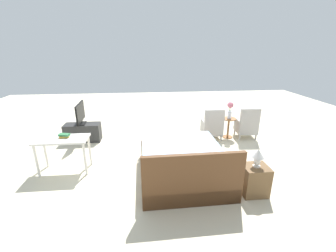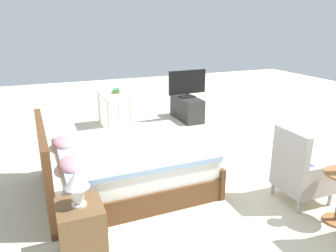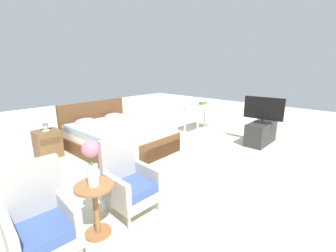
{
  "view_description": "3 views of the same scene",
  "coord_description": "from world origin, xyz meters",
  "px_view_note": "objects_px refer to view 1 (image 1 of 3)",
  "views": [
    {
      "loc": [
        0.49,
        5.09,
        2.51
      ],
      "look_at": [
        0.01,
        0.21,
        0.78
      ],
      "focal_mm": 24.0,
      "sensor_mm": 36.0,
      "label": 1
    },
    {
      "loc": [
        -4.02,
        2.03,
        2.1
      ],
      "look_at": [
        0.17,
        0.33,
        0.64
      ],
      "focal_mm": 35.0,
      "sensor_mm": 36.0,
      "label": 2
    },
    {
      "loc": [
        -2.85,
        -2.78,
        1.75
      ],
      "look_at": [
        0.18,
        0.01,
        0.65
      ],
      "focal_mm": 24.0,
      "sensor_mm": 36.0,
      "label": 3
    }
  ],
  "objects_px": {
    "armchair_by_window_left": "(247,126)",
    "vanity_desk": "(62,143)",
    "armchair_by_window_right": "(212,127)",
    "book_stack": "(64,136)",
    "flower_vase": "(230,108)",
    "table_lamp": "(258,155)",
    "nightstand": "(254,180)",
    "tv_stand": "(83,132)",
    "side_table": "(228,125)",
    "tv_flatscreen": "(80,113)",
    "bed": "(183,163)"
  },
  "relations": [
    {
      "from": "nightstand",
      "to": "side_table",
      "type": "bearing_deg",
      "value": -100.15
    },
    {
      "from": "armchair_by_window_left",
      "to": "vanity_desk",
      "type": "distance_m",
      "value": 4.82
    },
    {
      "from": "tv_stand",
      "to": "vanity_desk",
      "type": "xyz_separation_m",
      "value": [
        -0.05,
        1.63,
        0.38
      ]
    },
    {
      "from": "flower_vase",
      "to": "book_stack",
      "type": "relative_size",
      "value": 2.06
    },
    {
      "from": "book_stack",
      "to": "tv_stand",
      "type": "bearing_deg",
      "value": -86.84
    },
    {
      "from": "armchair_by_window_left",
      "to": "armchair_by_window_right",
      "type": "xyz_separation_m",
      "value": [
        1.02,
        0.0,
        0.0
      ]
    },
    {
      "from": "bed",
      "to": "tv_stand",
      "type": "relative_size",
      "value": 2.13
    },
    {
      "from": "nightstand",
      "to": "vanity_desk",
      "type": "xyz_separation_m",
      "value": [
        3.62,
        -1.15,
        0.36
      ]
    },
    {
      "from": "armchair_by_window_right",
      "to": "tv_stand",
      "type": "distance_m",
      "value": 3.64
    },
    {
      "from": "flower_vase",
      "to": "table_lamp",
      "type": "xyz_separation_m",
      "value": [
        0.47,
        2.65,
        -0.12
      ]
    },
    {
      "from": "tv_stand",
      "to": "vanity_desk",
      "type": "bearing_deg",
      "value": 91.63
    },
    {
      "from": "nightstand",
      "to": "table_lamp",
      "type": "xyz_separation_m",
      "value": [
        -0.0,
        0.0,
        0.49
      ]
    },
    {
      "from": "armchair_by_window_right",
      "to": "flower_vase",
      "type": "relative_size",
      "value": 1.93
    },
    {
      "from": "armchair_by_window_left",
      "to": "side_table",
      "type": "distance_m",
      "value": 0.51
    },
    {
      "from": "bed",
      "to": "tv_flatscreen",
      "type": "xyz_separation_m",
      "value": [
        2.49,
        -2.11,
        0.51
      ]
    },
    {
      "from": "flower_vase",
      "to": "nightstand",
      "type": "relative_size",
      "value": 0.88
    },
    {
      "from": "tv_stand",
      "to": "tv_flatscreen",
      "type": "relative_size",
      "value": 1.1
    },
    {
      "from": "flower_vase",
      "to": "tv_stand",
      "type": "bearing_deg",
      "value": -1.98
    },
    {
      "from": "tv_stand",
      "to": "table_lamp",
      "type": "bearing_deg",
      "value": 142.77
    },
    {
      "from": "armchair_by_window_left",
      "to": "tv_stand",
      "type": "bearing_deg",
      "value": -2.92
    },
    {
      "from": "bed",
      "to": "tv_flatscreen",
      "type": "relative_size",
      "value": 2.35
    },
    {
      "from": "bed",
      "to": "side_table",
      "type": "bearing_deg",
      "value": -130.02
    },
    {
      "from": "armchair_by_window_left",
      "to": "nightstand",
      "type": "bearing_deg",
      "value": 69.0
    },
    {
      "from": "armchair_by_window_right",
      "to": "vanity_desk",
      "type": "distance_m",
      "value": 3.86
    },
    {
      "from": "side_table",
      "to": "tv_flatscreen",
      "type": "height_order",
      "value": "tv_flatscreen"
    },
    {
      "from": "nightstand",
      "to": "tv_flatscreen",
      "type": "xyz_separation_m",
      "value": [
        3.67,
        -2.79,
        0.54
      ]
    },
    {
      "from": "armchair_by_window_right",
      "to": "vanity_desk",
      "type": "bearing_deg",
      "value": 21.27
    },
    {
      "from": "flower_vase",
      "to": "armchair_by_window_left",
      "type": "bearing_deg",
      "value": 169.47
    },
    {
      "from": "side_table",
      "to": "nightstand",
      "type": "height_order",
      "value": "side_table"
    },
    {
      "from": "side_table",
      "to": "table_lamp",
      "type": "distance_m",
      "value": 2.72
    },
    {
      "from": "flower_vase",
      "to": "tv_flatscreen",
      "type": "height_order",
      "value": "tv_flatscreen"
    },
    {
      "from": "armchair_by_window_left",
      "to": "flower_vase",
      "type": "relative_size",
      "value": 1.93
    },
    {
      "from": "armchair_by_window_right",
      "to": "nightstand",
      "type": "xyz_separation_m",
      "value": [
        -0.04,
        2.55,
        -0.1
      ]
    },
    {
      "from": "armchair_by_window_right",
      "to": "book_stack",
      "type": "bearing_deg",
      "value": 20.69
    },
    {
      "from": "side_table",
      "to": "tv_stand",
      "type": "bearing_deg",
      "value": -1.98
    },
    {
      "from": "bed",
      "to": "table_lamp",
      "type": "distance_m",
      "value": 1.44
    },
    {
      "from": "tv_stand",
      "to": "vanity_desk",
      "type": "relative_size",
      "value": 0.92
    },
    {
      "from": "table_lamp",
      "to": "book_stack",
      "type": "xyz_separation_m",
      "value": [
        3.58,
        -1.21,
        0.02
      ]
    },
    {
      "from": "vanity_desk",
      "to": "flower_vase",
      "type": "bearing_deg",
      "value": -160.01
    },
    {
      "from": "table_lamp",
      "to": "nightstand",
      "type": "bearing_deg",
      "value": -90.0
    },
    {
      "from": "armchair_by_window_right",
      "to": "tv_flatscreen",
      "type": "distance_m",
      "value": 3.67
    },
    {
      "from": "side_table",
      "to": "book_stack",
      "type": "relative_size",
      "value": 2.52
    },
    {
      "from": "armchair_by_window_right",
      "to": "nightstand",
      "type": "bearing_deg",
      "value": 90.84
    },
    {
      "from": "flower_vase",
      "to": "book_stack",
      "type": "bearing_deg",
      "value": 19.46
    },
    {
      "from": "armchair_by_window_right",
      "to": "side_table",
      "type": "xyz_separation_m",
      "value": [
        -0.51,
        -0.09,
        -0.01
      ]
    },
    {
      "from": "armchair_by_window_right",
      "to": "vanity_desk",
      "type": "relative_size",
      "value": 0.88
    },
    {
      "from": "side_table",
      "to": "flower_vase",
      "type": "relative_size",
      "value": 1.22
    },
    {
      "from": "armchair_by_window_left",
      "to": "book_stack",
      "type": "relative_size",
      "value": 3.97
    },
    {
      "from": "vanity_desk",
      "to": "book_stack",
      "type": "relative_size",
      "value": 4.49
    },
    {
      "from": "tv_flatscreen",
      "to": "vanity_desk",
      "type": "bearing_deg",
      "value": 91.72
    }
  ]
}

